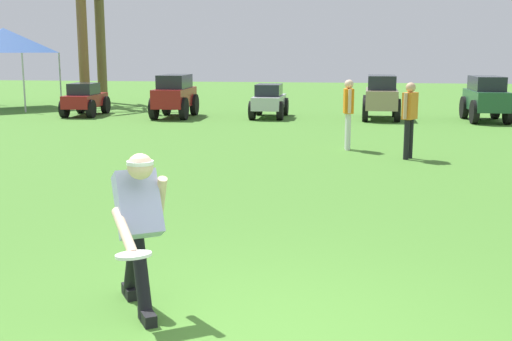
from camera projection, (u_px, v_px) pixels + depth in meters
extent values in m
cylinder|color=black|center=(141.00, 275.00, 5.34)|extent=(0.29, 0.36, 0.72)
cube|color=black|center=(147.00, 317.00, 5.25)|extent=(0.22, 0.27, 0.10)
cylinder|color=black|center=(133.00, 264.00, 5.62)|extent=(0.33, 0.43, 0.69)
cube|color=black|center=(130.00, 291.00, 5.81)|extent=(0.22, 0.27, 0.10)
cube|color=#9EA3D1|center=(138.00, 204.00, 5.26)|extent=(0.52, 0.54, 0.57)
sphere|color=beige|center=(140.00, 166.00, 5.09)|extent=(0.29, 0.29, 0.21)
cylinder|color=white|center=(140.00, 163.00, 5.08)|extent=(0.30, 0.30, 0.03)
cylinder|color=beige|center=(124.00, 232.00, 4.96)|extent=(0.37, 0.53, 0.27)
cylinder|color=beige|center=(160.00, 203.00, 5.39)|extent=(0.22, 0.28, 0.49)
cylinder|color=white|center=(134.00, 255.00, 4.63)|extent=(0.38, 0.38, 0.05)
cylinder|color=black|center=(406.00, 140.00, 13.02)|extent=(0.15, 0.15, 0.82)
cylinder|color=black|center=(410.00, 139.00, 13.16)|extent=(0.15, 0.15, 0.82)
cube|color=orange|center=(410.00, 106.00, 12.96)|extent=(0.34, 0.39, 0.54)
cylinder|color=tan|center=(405.00, 106.00, 12.80)|extent=(0.10, 0.10, 0.52)
cylinder|color=tan|center=(414.00, 105.00, 13.12)|extent=(0.10, 0.10, 0.52)
sphere|color=tan|center=(411.00, 87.00, 12.89)|extent=(0.27, 0.27, 0.20)
cylinder|color=silver|center=(348.00, 132.00, 14.22)|extent=(0.12, 0.12, 0.82)
cylinder|color=silver|center=(347.00, 131.00, 14.40)|extent=(0.12, 0.12, 0.82)
cube|color=orange|center=(349.00, 101.00, 14.19)|extent=(0.24, 0.36, 0.54)
cylinder|color=beige|center=(350.00, 101.00, 13.98)|extent=(0.08, 0.08, 0.52)
cylinder|color=beige|center=(348.00, 100.00, 14.39)|extent=(0.08, 0.08, 0.52)
sphere|color=beige|center=(349.00, 84.00, 14.12)|extent=(0.22, 0.22, 0.20)
cube|color=maroon|center=(85.00, 100.00, 21.78)|extent=(1.03, 2.25, 0.42)
cube|color=#1E232B|center=(84.00, 89.00, 21.61)|extent=(0.86, 1.15, 0.38)
cylinder|color=black|center=(81.00, 105.00, 22.61)|extent=(0.22, 0.61, 0.60)
cylinder|color=black|center=(106.00, 105.00, 22.54)|extent=(0.22, 0.61, 0.60)
cylinder|color=black|center=(64.00, 109.00, 21.10)|extent=(0.22, 0.61, 0.60)
cylinder|color=black|center=(91.00, 109.00, 21.03)|extent=(0.22, 0.61, 0.60)
cube|color=maroon|center=(175.00, 97.00, 21.17)|extent=(1.03, 2.37, 0.60)
cube|color=#1E232B|center=(175.00, 81.00, 21.12)|extent=(0.89, 1.57, 0.44)
cylinder|color=black|center=(167.00, 104.00, 22.04)|extent=(0.19, 0.72, 0.72)
cylinder|color=black|center=(194.00, 105.00, 21.92)|extent=(0.19, 0.72, 0.72)
cylinder|color=black|center=(154.00, 108.00, 20.52)|extent=(0.19, 0.72, 0.72)
cylinder|color=black|center=(184.00, 109.00, 20.40)|extent=(0.19, 0.72, 0.72)
cube|color=#B7BABF|center=(269.00, 102.00, 21.14)|extent=(0.91, 2.20, 0.42)
cube|color=#1E232B|center=(269.00, 90.00, 20.97)|extent=(0.80, 1.10, 0.38)
cylinder|color=black|center=(259.00, 106.00, 21.99)|extent=(0.18, 0.60, 0.60)
cylinder|color=black|center=(285.00, 107.00, 21.86)|extent=(0.18, 0.60, 0.60)
cylinder|color=black|center=(252.00, 110.00, 20.50)|extent=(0.18, 0.60, 0.60)
cylinder|color=black|center=(280.00, 111.00, 20.36)|extent=(0.18, 0.60, 0.60)
cube|color=#998466|center=(381.00, 99.00, 20.63)|extent=(1.04, 2.37, 0.60)
cube|color=#1E232B|center=(382.00, 82.00, 20.58)|extent=(0.90, 1.57, 0.44)
cylinder|color=black|center=(366.00, 106.00, 21.52)|extent=(0.20, 0.72, 0.72)
cylinder|color=black|center=(395.00, 106.00, 21.35)|extent=(0.20, 0.72, 0.72)
cylinder|color=black|center=(365.00, 110.00, 20.01)|extent=(0.20, 0.72, 0.72)
cylinder|color=black|center=(397.00, 110.00, 19.85)|extent=(0.20, 0.72, 0.72)
cube|color=#235133|center=(486.00, 100.00, 19.97)|extent=(1.04, 2.38, 0.60)
cube|color=#1E232B|center=(487.00, 83.00, 19.92)|extent=(0.90, 1.57, 0.44)
cylinder|color=black|center=(464.00, 107.00, 20.84)|extent=(0.20, 0.72, 0.72)
cylinder|color=black|center=(495.00, 108.00, 20.73)|extent=(0.20, 0.72, 0.72)
cylinder|color=black|center=(474.00, 112.00, 19.32)|extent=(0.20, 0.72, 0.72)
cylinder|color=black|center=(508.00, 112.00, 19.21)|extent=(0.20, 0.72, 0.72)
cylinder|color=brown|center=(82.00, 41.00, 25.94)|extent=(0.37, 0.37, 5.15)
cylinder|color=brown|center=(82.00, 12.00, 25.22)|extent=(0.35, 0.35, 7.35)
cylinder|color=brown|center=(100.00, 35.00, 26.85)|extent=(0.40, 0.40, 5.65)
cylinder|color=#B2B5BA|center=(60.00, 79.00, 25.70)|extent=(0.06, 0.06, 2.10)
cylinder|color=#B2B5BA|center=(24.00, 83.00, 22.83)|extent=(0.06, 0.06, 2.10)
pyramid|color=#33569E|center=(4.00, 40.00, 24.19)|extent=(3.09, 3.09, 0.92)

